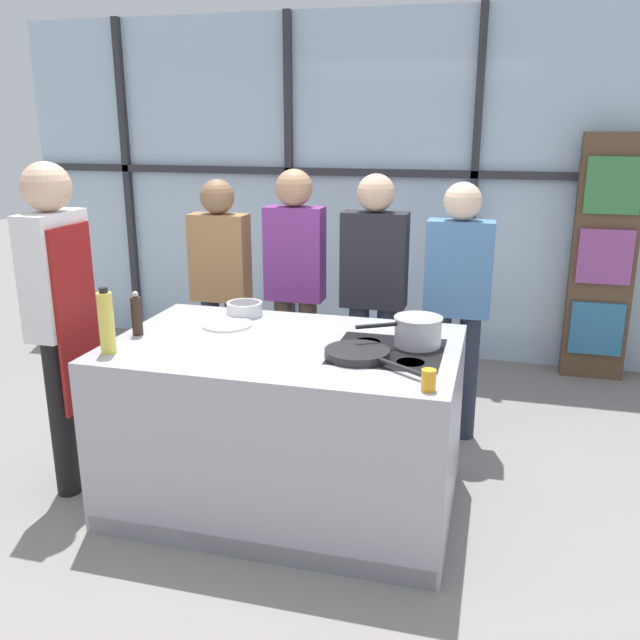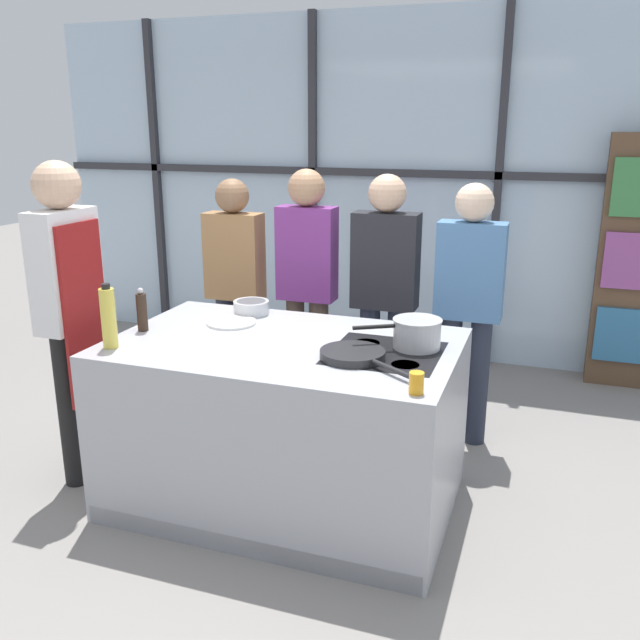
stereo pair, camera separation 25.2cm
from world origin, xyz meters
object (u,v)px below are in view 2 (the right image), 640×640
at_px(spectator_far_left, 235,280).
at_px(white_plate, 231,323).
at_px(spectator_center_left, 307,278).
at_px(juice_glass_near, 416,383).
at_px(spectator_far_right, 468,299).
at_px(spectator_center_right, 385,288).
at_px(frying_pan, 353,354).
at_px(pepper_grinder, 142,311).
at_px(saucepan, 417,333).
at_px(mixing_bowl, 251,307).
at_px(chef, 70,301).
at_px(oil_bottle, 108,318).

bearing_deg(spectator_far_left, white_plate, 115.00).
relative_size(spectator_center_left, juice_glass_near, 18.50).
distance_m(spectator_center_left, spectator_far_right, 1.03).
bearing_deg(spectator_center_right, white_plate, 52.02).
xyz_separation_m(frying_pan, pepper_grinder, (-1.17, 0.06, 0.08)).
bearing_deg(spectator_far_right, pepper_grinder, 35.32).
distance_m(spectator_far_right, frying_pan, 1.21).
height_order(saucepan, white_plate, saucepan).
xyz_separation_m(saucepan, pepper_grinder, (-1.41, -0.20, 0.03)).
bearing_deg(juice_glass_near, frying_pan, 138.68).
distance_m(saucepan, mixing_bowl, 1.05).
distance_m(chef, spectator_far_left, 1.23).
bearing_deg(saucepan, juice_glass_near, -78.35).
distance_m(spectator_center_left, saucepan, 1.27).
bearing_deg(chef, spectator_far_left, 161.61).
bearing_deg(frying_pan, mixing_bowl, 144.95).
height_order(spectator_far_left, juice_glass_near, spectator_far_left).
bearing_deg(chef, mixing_bowl, 125.14).
relative_size(chef, pepper_grinder, 7.59).
bearing_deg(spectator_far_left, frying_pan, 135.61).
xyz_separation_m(oil_bottle, juice_glass_near, (1.52, -0.08, -0.11)).
distance_m(spectator_far_right, juice_glass_near, 1.47).
bearing_deg(spectator_far_right, saucepan, 81.69).
xyz_separation_m(spectator_center_left, oil_bottle, (-0.50, -1.38, 0.06)).
relative_size(frying_pan, pepper_grinder, 2.09).
bearing_deg(chef, spectator_far_right, 121.08).
bearing_deg(spectator_center_right, frying_pan, 97.10).
distance_m(spectator_center_right, white_plate, 1.05).
xyz_separation_m(spectator_far_left, pepper_grinder, (0.00, -1.09, 0.07)).
distance_m(spectator_center_right, oil_bottle, 1.72).
distance_m(saucepan, pepper_grinder, 1.43).
bearing_deg(mixing_bowl, oil_bottle, -116.70).
bearing_deg(pepper_grinder, spectator_far_right, 35.32).
bearing_deg(spectator_far_right, white_plate, 35.46).
bearing_deg(spectator_center_left, white_plate, 81.07).
relative_size(chef, spectator_center_left, 1.06).
bearing_deg(chef, frying_pan, 90.59).
height_order(spectator_far_right, pepper_grinder, spectator_far_right).
xyz_separation_m(frying_pan, juice_glass_near, (0.36, -0.32, 0.02)).
bearing_deg(saucepan, chef, -171.52).
bearing_deg(spectator_center_left, spectator_far_right, 180.00).
xyz_separation_m(spectator_far_left, frying_pan, (1.17, -1.15, -0.01)).
relative_size(chef, spectator_center_right, 1.07).
distance_m(spectator_far_left, white_plate, 0.91).
height_order(spectator_center_right, pepper_grinder, spectator_center_right).
distance_m(chef, spectator_center_right, 1.84).
distance_m(spectator_center_left, oil_bottle, 1.47).
bearing_deg(mixing_bowl, frying_pan, -35.05).
relative_size(spectator_far_right, mixing_bowl, 7.91).
bearing_deg(oil_bottle, juice_glass_near, -3.06).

